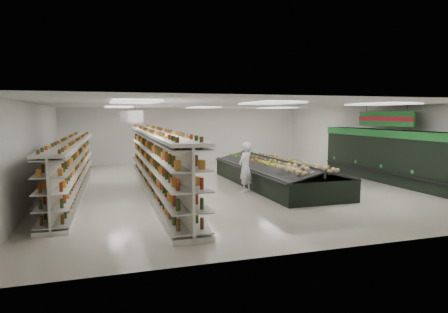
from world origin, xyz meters
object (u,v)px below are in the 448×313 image
object	(u,v)px
gondola_left	(72,169)
shopper_background	(149,161)
shopper_main	(245,167)
soda_endcap	(177,153)
gondola_center	(157,164)
produce_island	(275,173)

from	to	relation	value
gondola_left	shopper_background	xyz separation A→B (m)	(3.07, 2.69, -0.12)
gondola_left	shopper_main	xyz separation A→B (m)	(5.97, -1.89, 0.05)
gondola_left	soda_endcap	xyz separation A→B (m)	(4.89, 5.56, -0.06)
gondola_center	produce_island	distance (m)	4.68
gondola_center	shopper_main	distance (m)	3.26
gondola_center	shopper_main	xyz separation A→B (m)	(3.03, -1.20, -0.09)
soda_endcap	shopper_background	world-z (taller)	soda_endcap
gondola_left	shopper_main	bearing A→B (deg)	-15.12
produce_island	shopper_main	bearing A→B (deg)	-148.98
shopper_main	produce_island	bearing A→B (deg)	171.31
gondola_center	shopper_main	bearing A→B (deg)	-20.64
gondola_left	produce_island	world-z (taller)	gondola_left
gondola_center	shopper_main	world-z (taller)	gondola_center
gondola_left	produce_island	distance (m)	7.64
gondola_left	soda_endcap	size ratio (longest dim) A/B	6.59
gondola_center	produce_island	size ratio (longest dim) A/B	1.71
gondola_center	soda_endcap	bearing A→B (deg)	73.60
gondola_center	shopper_background	bearing A→B (deg)	88.72
gondola_center	produce_island	xyz separation A→B (m)	(4.64, -0.23, -0.51)
gondola_left	produce_island	size ratio (longest dim) A/B	1.47
produce_island	shopper_main	xyz separation A→B (m)	(-1.62, -0.97, 0.41)
shopper_main	gondola_center	bearing A→B (deg)	-61.32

